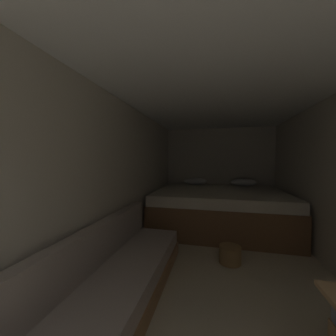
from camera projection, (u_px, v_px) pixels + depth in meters
The scene contains 7 objects.
ground_plane at pixel (221, 270), 2.46m from camera, with size 7.28×7.28×0.00m, color beige.
wall_back at pixel (219, 171), 5.00m from camera, with size 2.69×0.05×2.15m, color beige.
wall_left at pixel (122, 181), 2.72m from camera, with size 0.05×5.28×2.15m, color beige.
ceiling_slab at pixel (223, 92), 2.37m from camera, with size 2.69×5.28×0.05m, color white.
bed at pixel (219, 208), 4.02m from camera, with size 2.47×1.96×0.92m.
sofa_left at pixel (110, 287), 1.77m from camera, with size 0.68×2.54×0.72m.
wicker_basket at pixel (230, 254), 2.62m from camera, with size 0.28×0.28×0.22m.
Camera 1 is at (-0.08, -0.47, 1.36)m, focal length 21.28 mm.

